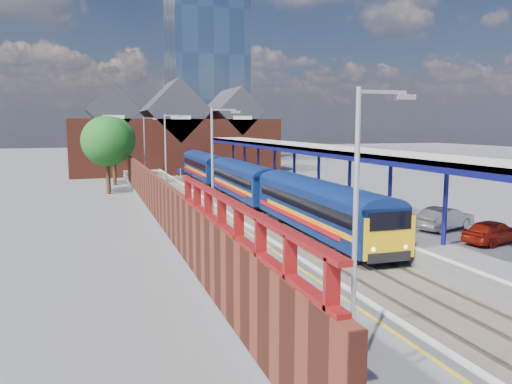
# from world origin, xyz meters

# --- Properties ---
(ground) EXTENTS (240.00, 240.00, 0.00)m
(ground) POSITION_xyz_m (0.00, 30.00, 0.00)
(ground) COLOR #5B5B5E
(ground) RESTS_ON ground
(ballast_bed) EXTENTS (6.00, 76.00, 0.06)m
(ballast_bed) POSITION_xyz_m (0.00, 20.00, 0.03)
(ballast_bed) COLOR #473D33
(ballast_bed) RESTS_ON ground
(rails) EXTENTS (4.51, 76.00, 0.14)m
(rails) POSITION_xyz_m (0.00, 20.00, 0.12)
(rails) COLOR slate
(rails) RESTS_ON ground
(left_platform) EXTENTS (5.00, 76.00, 1.00)m
(left_platform) POSITION_xyz_m (-5.50, 20.00, 0.50)
(left_platform) COLOR #565659
(left_platform) RESTS_ON ground
(right_platform) EXTENTS (6.00, 76.00, 1.00)m
(right_platform) POSITION_xyz_m (6.00, 20.00, 0.50)
(right_platform) COLOR #565659
(right_platform) RESTS_ON ground
(coping_left) EXTENTS (0.30, 76.00, 0.05)m
(coping_left) POSITION_xyz_m (-3.15, 20.00, 1.02)
(coping_left) COLOR silver
(coping_left) RESTS_ON left_platform
(coping_right) EXTENTS (0.30, 76.00, 0.05)m
(coping_right) POSITION_xyz_m (3.15, 20.00, 1.02)
(coping_right) COLOR silver
(coping_right) RESTS_ON right_platform
(yellow_line) EXTENTS (0.14, 76.00, 0.01)m
(yellow_line) POSITION_xyz_m (-3.75, 20.00, 1.01)
(yellow_line) COLOR yellow
(yellow_line) RESTS_ON left_platform
(train) EXTENTS (3.13, 65.95, 3.45)m
(train) POSITION_xyz_m (1.49, 35.41, 2.12)
(train) COLOR navy
(train) RESTS_ON ground
(canopy) EXTENTS (4.50, 52.00, 4.48)m
(canopy) POSITION_xyz_m (5.48, 21.95, 5.25)
(canopy) COLOR #0F115A
(canopy) RESTS_ON right_platform
(lamp_post_a) EXTENTS (1.48, 0.18, 7.00)m
(lamp_post_a) POSITION_xyz_m (-6.36, -8.00, 4.99)
(lamp_post_a) COLOR #A5A8AA
(lamp_post_a) RESTS_ON left_platform
(lamp_post_b) EXTENTS (1.48, 0.18, 7.00)m
(lamp_post_b) POSITION_xyz_m (-6.36, 6.00, 4.99)
(lamp_post_b) COLOR #A5A8AA
(lamp_post_b) RESTS_ON left_platform
(lamp_post_c) EXTENTS (1.48, 0.18, 7.00)m
(lamp_post_c) POSITION_xyz_m (-6.36, 22.00, 4.99)
(lamp_post_c) COLOR #A5A8AA
(lamp_post_c) RESTS_ON left_platform
(lamp_post_d) EXTENTS (1.48, 0.18, 7.00)m
(lamp_post_d) POSITION_xyz_m (-6.36, 38.00, 4.99)
(lamp_post_d) COLOR #A5A8AA
(lamp_post_d) RESTS_ON left_platform
(platform_sign) EXTENTS (0.55, 0.08, 2.50)m
(platform_sign) POSITION_xyz_m (-5.00, 24.00, 2.69)
(platform_sign) COLOR #A5A8AA
(platform_sign) RESTS_ON left_platform
(brick_wall) EXTENTS (0.35, 50.00, 3.86)m
(brick_wall) POSITION_xyz_m (-8.10, 13.54, 2.45)
(brick_wall) COLOR #5A2217
(brick_wall) RESTS_ON left_platform
(station_building) EXTENTS (30.00, 12.12, 13.78)m
(station_building) POSITION_xyz_m (0.00, 58.00, 5.45)
(station_building) COLOR #5A2217
(station_building) RESTS_ON ground
(glass_tower) EXTENTS (14.20, 14.20, 40.30)m
(glass_tower) POSITION_xyz_m (10.00, 80.00, 20.20)
(glass_tower) COLOR #475D79
(glass_tower) RESTS_ON ground
(tree_near) EXTENTS (5.20, 5.20, 8.10)m
(tree_near) POSITION_xyz_m (-10.35, 35.91, 5.35)
(tree_near) COLOR #382314
(tree_near) RESTS_ON ground
(tree_far) EXTENTS (5.20, 5.20, 8.10)m
(tree_far) POSITION_xyz_m (-9.35, 43.91, 5.35)
(tree_far) COLOR #382314
(tree_far) RESTS_ON ground
(parked_car_red) EXTENTS (3.97, 2.29, 1.27)m
(parked_car_red) POSITION_xyz_m (7.68, 2.46, 1.63)
(parked_car_red) COLOR #A21B0D
(parked_car_red) RESTS_ON right_platform
(parked_car_silver) EXTENTS (4.33, 2.61, 1.35)m
(parked_car_silver) POSITION_xyz_m (7.59, 6.15, 1.67)
(parked_car_silver) COLOR #9A9A9E
(parked_car_silver) RESTS_ON right_platform
(parked_car_dark) EXTENTS (4.33, 1.94, 1.23)m
(parked_car_dark) POSITION_xyz_m (6.77, 19.94, 1.62)
(parked_car_dark) COLOR black
(parked_car_dark) RESTS_ON right_platform
(parked_car_blue) EXTENTS (4.07, 2.32, 1.07)m
(parked_car_blue) POSITION_xyz_m (6.55, 16.89, 1.53)
(parked_car_blue) COLOR navy
(parked_car_blue) RESTS_ON right_platform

